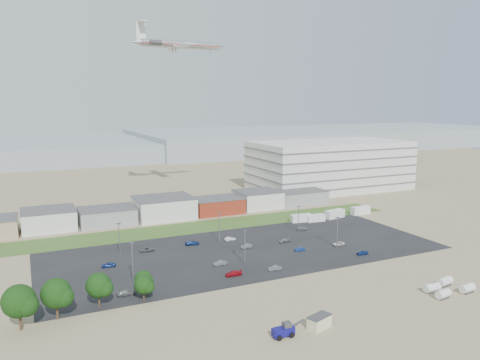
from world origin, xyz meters
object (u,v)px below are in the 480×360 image
parked_car_10 (126,293)px  parked_car_11 (230,239)px  parked_car_8 (303,228)px  parked_car_9 (147,249)px  telehandler (283,330)px  parked_car_5 (109,265)px  parked_car_13 (275,268)px  parked_car_0 (338,244)px  portable_shed (319,322)px  parked_car_12 (285,240)px  parked_car_6 (192,243)px  parked_car_7 (246,246)px  box_trailer_a (301,218)px  storage_tank_nw (432,288)px  parked_car_1 (300,249)px  parked_car_2 (362,253)px  airliner (181,45)px  parked_car_4 (220,263)px  parked_car_3 (234,273)px  tree_far_left (19,305)px

parked_car_10 → parked_car_11: 50.11m
parked_car_8 → parked_car_11: 28.41m
parked_car_9 → telehandler: bearing=-168.5°
parked_car_5 → parked_car_13: size_ratio=1.05×
parked_car_0 → parked_car_5: 70.34m
portable_shed → parked_car_10: size_ratio=1.18×
parked_car_5 → parked_car_12: (55.82, -0.25, -0.09)m
parked_car_6 → parked_car_7: (14.25, -10.20, -0.04)m
parked_car_6 → box_trailer_a: bearing=-71.0°
parked_car_11 → parked_car_7: bearing=-177.5°
storage_tank_nw → parked_car_1: (-11.56, 40.31, -0.64)m
box_trailer_a → parked_car_6: box_trailer_a is taller
box_trailer_a → parked_car_2: size_ratio=2.20×
airliner → parked_car_4: size_ratio=11.38×
box_trailer_a → parked_car_1: bearing=-116.5°
parked_car_2 → parked_car_12: parked_car_2 is taller
parked_car_2 → parked_car_4: 43.01m
telehandler → parked_car_9: (-10.91, 63.35, -0.84)m
telehandler → parked_car_4: size_ratio=1.81×
telehandler → parked_car_10: telehandler is taller
parked_car_1 → parked_car_6: bearing=-124.8°
parked_car_1 → airliner: bearing=-173.9°
box_trailer_a → parked_car_3: (-46.21, -40.37, -0.83)m
box_trailer_a → parked_car_1: size_ratio=2.33×
parked_car_7 → parked_car_9: bearing=-115.3°
parked_car_3 → parked_car_7: size_ratio=1.20×
parked_car_2 → parked_car_5: parked_car_5 is taller
parked_car_7 → parked_car_13: parked_car_7 is taller
airliner → parked_car_1: size_ratio=13.10×
portable_shed → airliner: bearing=65.7°
tree_far_left → parked_car_6: tree_far_left is taller
telehandler → box_trailer_a: 89.75m
parked_car_1 → parked_car_10: parked_car_10 is taller
parked_car_5 → parked_car_11: 41.47m
parked_car_0 → box_trailer_a: bearing=171.4°
parked_car_5 → airliner: bearing=154.8°
storage_tank_nw → parked_car_3: size_ratio=0.89×
parked_car_1 → parked_car_4: bearing=-86.3°
portable_shed → box_trailer_a: box_trailer_a is taller
tree_far_left → parked_car_2: size_ratio=2.98×
telehandler → tree_far_left: tree_far_left is taller
parked_car_1 → parked_car_2: bearing=54.5°
storage_tank_nw → box_trailer_a: size_ratio=0.51×
parked_car_1 → parked_car_3: size_ratio=0.75×
parked_car_12 → parked_car_10: bearing=-70.5°
box_trailer_a → parked_car_7: size_ratio=2.12×
parked_car_0 → parked_car_5: bearing=-97.5°
parked_car_5 → parked_car_10: size_ratio=0.88×
parked_car_9 → parked_car_2: bearing=-116.1°
parked_car_3 → parked_car_4: bearing=-176.0°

